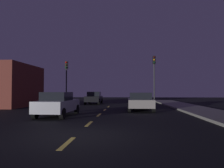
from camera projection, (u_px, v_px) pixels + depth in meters
The scene contains 13 objects.
ground_plane at pixel (100, 114), 14.52m from camera, with size 80.00×80.00×0.00m, color black.
sidewalk_curb_right at pixel (212, 114), 14.03m from camera, with size 3.00×40.00×0.15m, color gray.
lane_stripe_nearest at pixel (67, 143), 6.34m from camera, with size 0.16×1.60×0.01m, color #EACC4C.
lane_stripe_second at pixel (89, 124), 10.13m from camera, with size 0.16×1.60×0.01m, color #EACC4C.
lane_stripe_third at pixel (99, 115), 13.92m from camera, with size 0.16×1.60×0.01m, color #EACC4C.
lane_stripe_fourth at pixel (105, 110), 17.71m from camera, with size 0.16×1.60×0.01m, color #EACC4C.
lane_stripe_fifth at pixel (109, 107), 21.50m from camera, with size 0.16×1.60×0.01m, color #EACC4C.
traffic_signal_left at pixel (66, 74), 24.10m from camera, with size 0.32×0.38×4.99m.
traffic_signal_right at pixel (154, 71), 23.47m from camera, with size 0.32×0.38×5.49m.
car_stopped_ahead at pixel (140, 101), 17.12m from camera, with size 2.03×4.48×1.45m.
car_adjacent_lane at pixel (58, 104), 13.21m from camera, with size 1.91×4.16×1.51m.
car_oncoming_far at pixel (94, 98), 25.93m from camera, with size 1.81×3.96×1.49m.
storefront_left at pixel (8, 86), 21.82m from camera, with size 4.84×7.13×4.28m, color maroon.
Camera 1 is at (1.76, -7.50, 1.56)m, focal length 33.93 mm.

